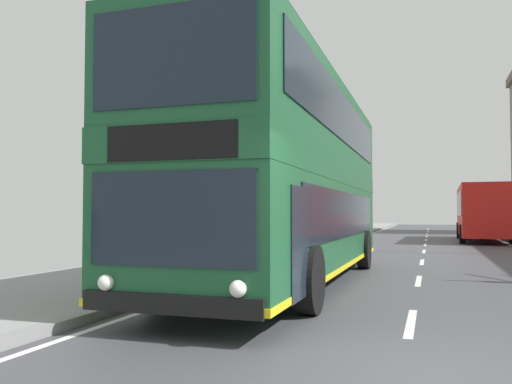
# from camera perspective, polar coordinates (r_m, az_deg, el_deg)

# --- Properties ---
(ground) EXTENTS (15.80, 140.00, 0.20)m
(ground) POSITION_cam_1_polar(r_m,az_deg,el_deg) (5.38, 7.27, -18.27)
(ground) COLOR #434348
(double_decker_bus_main) EXTENTS (2.67, 11.18, 4.31)m
(double_decker_bus_main) POSITION_cam_1_polar(r_m,az_deg,el_deg) (11.52, 3.56, 1.38)
(double_decker_bus_main) COLOR #19512D
(double_decker_bus_main) RESTS_ON ground
(background_bus_far_lane) EXTENTS (2.73, 9.73, 3.00)m
(background_bus_far_lane) POSITION_cam_1_polar(r_m,az_deg,el_deg) (31.71, 23.28, -1.91)
(background_bus_far_lane) COLOR red
(background_bus_far_lane) RESTS_ON ground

